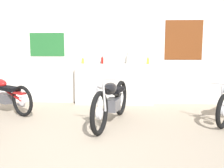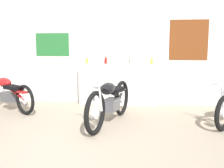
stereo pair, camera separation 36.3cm
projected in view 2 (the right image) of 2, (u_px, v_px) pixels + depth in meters
The scene contains 9 objects.
ground_plane at pixel (66, 154), 3.57m from camera, with size 24.00×24.00×0.00m, color gray.
wall_back at pixel (104, 48), 6.62m from camera, with size 10.00×0.07×2.80m.
sill_counter at pixel (118, 84), 6.53m from camera, with size 1.93×0.28×1.02m.
bottle_leftmost at pixel (87, 61), 6.55m from camera, with size 0.06×0.06×0.16m.
bottle_left_center at pixel (106, 60), 6.47m from camera, with size 0.06×0.06×0.20m.
bottle_center at pixel (131, 59), 6.44m from camera, with size 0.06×0.06×0.25m.
bottle_right_center at pixel (152, 61), 6.30m from camera, with size 0.06×0.06×0.18m.
motorcycle_black at pixel (110, 100), 4.92m from camera, with size 0.73×2.02×0.94m.
motorcycle_red at pixel (7, 92), 5.99m from camera, with size 1.80×1.19×0.84m.
Camera 2 is at (1.05, -3.28, 1.47)m, focal length 42.00 mm.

